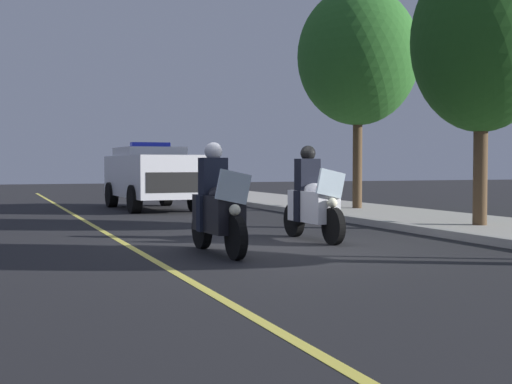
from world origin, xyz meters
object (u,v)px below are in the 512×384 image
(police_motorcycle_lead_right, at_px, (312,202))
(police_suv, at_px, (151,174))
(tree_far_back, at_px, (358,57))
(police_motorcycle_lead_left, at_px, (217,208))
(tree_mid_block, at_px, (482,41))

(police_motorcycle_lead_right, xyz_separation_m, police_suv, (-9.72, -0.77, 0.37))
(police_motorcycle_lead_right, height_order, tree_far_back, tree_far_back)
(police_motorcycle_lead_right, bearing_deg, tree_far_back, 144.86)
(police_motorcycle_lead_right, bearing_deg, police_suv, -175.47)
(police_motorcycle_lead_left, bearing_deg, tree_mid_block, 105.76)
(police_suv, bearing_deg, tree_far_back, 59.94)
(police_suv, bearing_deg, police_motorcycle_lead_left, -7.37)
(police_motorcycle_lead_left, xyz_separation_m, police_motorcycle_lead_right, (-1.17, 2.18, 0.00))
(police_suv, relative_size, tree_mid_block, 0.86)
(police_motorcycle_lead_left, xyz_separation_m, tree_mid_block, (-1.81, 6.40, 3.25))
(tree_mid_block, xyz_separation_m, tree_far_back, (-5.95, 0.42, 0.55))
(police_motorcycle_lead_left, bearing_deg, tree_far_back, 138.69)
(police_motorcycle_lead_left, xyz_separation_m, tree_far_back, (-7.76, 6.82, 3.80))
(police_motorcycle_lead_left, relative_size, police_motorcycle_lead_right, 1.00)
(police_suv, distance_m, tree_far_back, 7.13)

